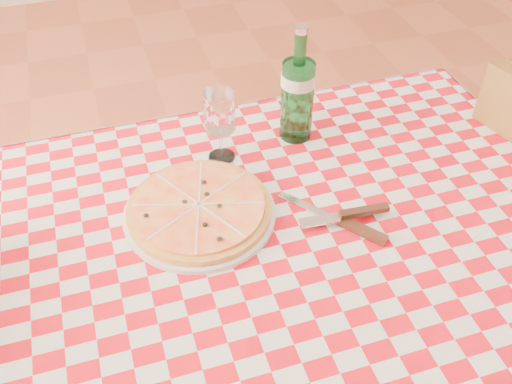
# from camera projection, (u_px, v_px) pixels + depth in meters

# --- Properties ---
(dining_table) EXTENTS (1.20, 0.80, 0.75)m
(dining_table) POSITION_uv_depth(u_px,v_px,m) (274.00, 264.00, 1.20)
(dining_table) COLOR brown
(dining_table) RESTS_ON ground
(tablecloth) EXTENTS (1.30, 0.90, 0.01)m
(tablecloth) POSITION_uv_depth(u_px,v_px,m) (275.00, 233.00, 1.14)
(tablecloth) COLOR #AA0A15
(tablecloth) RESTS_ON dining_table
(pizza_plate) EXTENTS (0.38, 0.38, 0.04)m
(pizza_plate) POSITION_uv_depth(u_px,v_px,m) (199.00, 208.00, 1.15)
(pizza_plate) COLOR #CC8E44
(pizza_plate) RESTS_ON tablecloth
(water_bottle) EXTENTS (0.09, 0.09, 0.28)m
(water_bottle) POSITION_uv_depth(u_px,v_px,m) (298.00, 85.00, 1.27)
(water_bottle) COLOR #186229
(water_bottle) RESTS_ON tablecloth
(wine_glass) EXTENTS (0.09, 0.09, 0.17)m
(wine_glass) POSITION_uv_depth(u_px,v_px,m) (220.00, 127.00, 1.24)
(wine_glass) COLOR white
(wine_glass) RESTS_ON tablecloth
(cutlery) EXTENTS (0.33, 0.31, 0.03)m
(cutlery) POSITION_uv_depth(u_px,v_px,m) (339.00, 217.00, 1.14)
(cutlery) COLOR silver
(cutlery) RESTS_ON tablecloth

